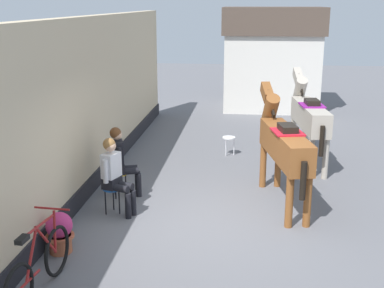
{
  "coord_description": "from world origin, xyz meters",
  "views": [
    {
      "loc": [
        0.65,
        -7.97,
        3.66
      ],
      "look_at": [
        -0.4,
        1.2,
        1.05
      ],
      "focal_mm": 47.07,
      "sensor_mm": 36.0,
      "label": 1
    }
  ],
  "objects_px": {
    "saddled_horse_near": "(283,143)",
    "leaning_bicycle": "(39,267)",
    "spare_stool_white": "(229,139)",
    "seated_visitor_far": "(121,158)",
    "seated_visitor_near": "(114,172)",
    "saddled_horse_far": "(309,115)",
    "flower_planter_near": "(60,232)"
  },
  "relations": [
    {
      "from": "flower_planter_near",
      "to": "leaning_bicycle",
      "type": "xyz_separation_m",
      "value": [
        0.17,
        -1.14,
        0.06
      ]
    },
    {
      "from": "saddled_horse_far",
      "to": "leaning_bicycle",
      "type": "distance_m",
      "value": 7.27
    },
    {
      "from": "spare_stool_white",
      "to": "seated_visitor_far",
      "type": "bearing_deg",
      "value": -123.02
    },
    {
      "from": "saddled_horse_near",
      "to": "flower_planter_near",
      "type": "bearing_deg",
      "value": -145.05
    },
    {
      "from": "flower_planter_near",
      "to": "spare_stool_white",
      "type": "xyz_separation_m",
      "value": [
        2.31,
        5.34,
        0.07
      ]
    },
    {
      "from": "leaning_bicycle",
      "to": "spare_stool_white",
      "type": "relative_size",
      "value": 3.82
    },
    {
      "from": "seated_visitor_far",
      "to": "saddled_horse_far",
      "type": "distance_m",
      "value": 4.58
    },
    {
      "from": "spare_stool_white",
      "to": "saddled_horse_near",
      "type": "bearing_deg",
      "value": -69.31
    },
    {
      "from": "seated_visitor_near",
      "to": "spare_stool_white",
      "type": "height_order",
      "value": "seated_visitor_near"
    },
    {
      "from": "saddled_horse_near",
      "to": "leaning_bicycle",
      "type": "xyz_separation_m",
      "value": [
        -3.25,
        -3.53,
        -0.76
      ]
    },
    {
      "from": "seated_visitor_near",
      "to": "saddled_horse_far",
      "type": "distance_m",
      "value": 5.02
    },
    {
      "from": "seated_visitor_far",
      "to": "spare_stool_white",
      "type": "bearing_deg",
      "value": 56.98
    },
    {
      "from": "flower_planter_near",
      "to": "seated_visitor_near",
      "type": "bearing_deg",
      "value": 73.15
    },
    {
      "from": "saddled_horse_far",
      "to": "flower_planter_near",
      "type": "distance_m",
      "value": 6.47
    },
    {
      "from": "leaning_bicycle",
      "to": "saddled_horse_near",
      "type": "bearing_deg",
      "value": 47.37
    },
    {
      "from": "seated_visitor_near",
      "to": "seated_visitor_far",
      "type": "bearing_deg",
      "value": 96.53
    },
    {
      "from": "leaning_bicycle",
      "to": "seated_visitor_far",
      "type": "bearing_deg",
      "value": 86.76
    },
    {
      "from": "seated_visitor_near",
      "to": "saddled_horse_far",
      "type": "bearing_deg",
      "value": 42.49
    },
    {
      "from": "seated_visitor_near",
      "to": "saddled_horse_far",
      "type": "relative_size",
      "value": 0.46
    },
    {
      "from": "seated_visitor_near",
      "to": "flower_planter_near",
      "type": "relative_size",
      "value": 2.17
    },
    {
      "from": "flower_planter_near",
      "to": "spare_stool_white",
      "type": "bearing_deg",
      "value": 66.62
    },
    {
      "from": "seated_visitor_far",
      "to": "saddled_horse_far",
      "type": "bearing_deg",
      "value": 33.95
    },
    {
      "from": "seated_visitor_near",
      "to": "flower_planter_near",
      "type": "bearing_deg",
      "value": -106.85
    },
    {
      "from": "leaning_bicycle",
      "to": "spare_stool_white",
      "type": "bearing_deg",
      "value": 71.72
    },
    {
      "from": "seated_visitor_far",
      "to": "spare_stool_white",
      "type": "xyz_separation_m",
      "value": [
        1.94,
        2.99,
        -0.38
      ]
    },
    {
      "from": "seated_visitor_near",
      "to": "spare_stool_white",
      "type": "xyz_separation_m",
      "value": [
        1.85,
        3.82,
        -0.38
      ]
    },
    {
      "from": "saddled_horse_far",
      "to": "leaning_bicycle",
      "type": "height_order",
      "value": "saddled_horse_far"
    },
    {
      "from": "seated_visitor_near",
      "to": "seated_visitor_far",
      "type": "distance_m",
      "value": 0.84
    },
    {
      "from": "seated_visitor_far",
      "to": "leaning_bicycle",
      "type": "distance_m",
      "value": 3.52
    },
    {
      "from": "seated_visitor_near",
      "to": "seated_visitor_far",
      "type": "height_order",
      "value": "same"
    },
    {
      "from": "leaning_bicycle",
      "to": "spare_stool_white",
      "type": "xyz_separation_m",
      "value": [
        2.14,
        6.48,
        0.0
      ]
    },
    {
      "from": "seated_visitor_far",
      "to": "saddled_horse_near",
      "type": "height_order",
      "value": "saddled_horse_near"
    }
  ]
}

